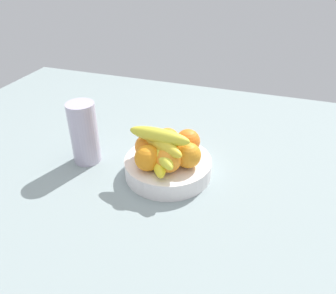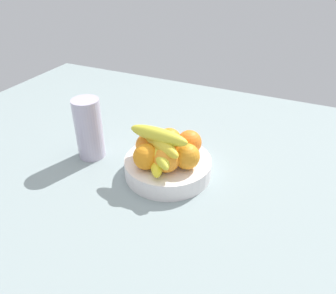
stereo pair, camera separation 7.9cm
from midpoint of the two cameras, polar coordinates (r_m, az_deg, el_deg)
name	(u,v)px [view 1 (the left image)]	position (r cm, az deg, el deg)	size (l,w,h in cm)	color
ground_plane	(160,182)	(93.49, -3.85, -6.10)	(180.00, 140.00, 3.00)	gray
fruit_bowl	(168,166)	(92.46, -2.46, -3.46)	(24.25, 24.25, 4.93)	white
orange_front_left	(188,141)	(92.40, 1.02, 0.94)	(6.93, 6.93, 6.93)	orange
orange_front_right	(166,140)	(93.11, -2.70, 1.17)	(6.93, 6.93, 6.93)	orange
orange_center	(147,147)	(90.47, -6.10, 0.00)	(6.93, 6.93, 6.93)	orange
orange_back_left	(148,158)	(85.77, -6.19, -1.99)	(6.93, 6.93, 6.93)	orange
orange_back_right	(168,159)	(84.82, -2.61, -2.25)	(6.93, 6.93, 6.93)	orange
orange_top_stack	(188,155)	(86.36, 0.88, -1.51)	(6.93, 6.93, 6.93)	orange
banana_bunch	(160,148)	(86.32, -4.11, -0.17)	(17.27, 17.16, 10.60)	yellow
thermos_tumbler	(84,133)	(98.73, -16.58, 2.29)	(8.02, 8.02, 18.56)	#B9AEC5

